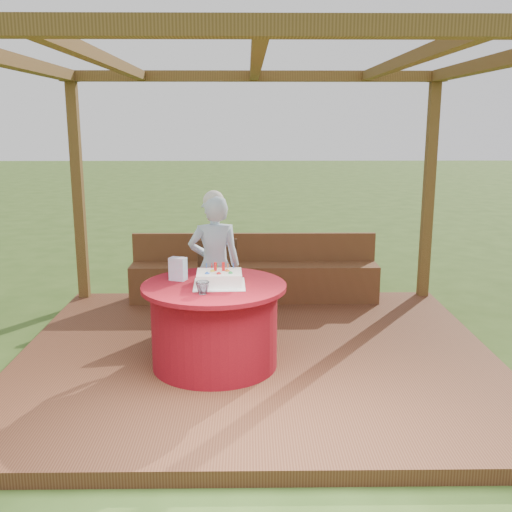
{
  "coord_description": "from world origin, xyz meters",
  "views": [
    {
      "loc": [
        -0.08,
        -5.37,
        2.27
      ],
      "look_at": [
        0.0,
        0.25,
        1.0
      ],
      "focal_mm": 42.0,
      "sensor_mm": 36.0,
      "label": 1
    }
  ],
  "objects": [
    {
      "name": "bench",
      "position": [
        0.0,
        1.72,
        0.38
      ],
      "size": [
        3.0,
        0.42,
        0.8
      ],
      "color": "brown",
      "rests_on": "deck"
    },
    {
      "name": "birthday_cake",
      "position": [
        -0.33,
        -0.33,
        0.93
      ],
      "size": [
        0.46,
        0.46,
        0.19
      ],
      "color": "white",
      "rests_on": "table"
    },
    {
      "name": "elderly_woman",
      "position": [
        -0.42,
        0.51,
        0.86
      ],
      "size": [
        0.57,
        0.41,
        1.49
      ],
      "color": "#A1CBEF",
      "rests_on": "deck"
    },
    {
      "name": "deck",
      "position": [
        0.0,
        0.0,
        0.06
      ],
      "size": [
        4.5,
        4.0,
        0.12
      ],
      "primitive_type": "cube",
      "color": "brown",
      "rests_on": "ground"
    },
    {
      "name": "table",
      "position": [
        -0.38,
        -0.31,
        0.5
      ],
      "size": [
        1.27,
        1.27,
        0.75
      ],
      "color": "maroon",
      "rests_on": "deck"
    },
    {
      "name": "gift_bag",
      "position": [
        -0.71,
        -0.16,
        0.98
      ],
      "size": [
        0.17,
        0.14,
        0.21
      ],
      "primitive_type": "cube",
      "rotation": [
        0.0,
        0.0,
        -0.36
      ],
      "color": "#F29CD3",
      "rests_on": "table"
    },
    {
      "name": "ground",
      "position": [
        0.0,
        0.0,
        0.0
      ],
      "size": [
        60.0,
        60.0,
        0.0
      ],
      "primitive_type": "plane",
      "color": "#33511B",
      "rests_on": "ground"
    },
    {
      "name": "chair",
      "position": [
        -0.4,
        0.94,
        0.61
      ],
      "size": [
        0.49,
        0.49,
        0.88
      ],
      "color": "#3D2413",
      "rests_on": "deck"
    },
    {
      "name": "drinking_glass",
      "position": [
        -0.45,
        -0.61,
        0.93
      ],
      "size": [
        0.13,
        0.13,
        0.11
      ],
      "primitive_type": "imported",
      "rotation": [
        0.0,
        0.0,
        0.2
      ],
      "color": "white",
      "rests_on": "table"
    },
    {
      "name": "pergola",
      "position": [
        0.0,
        0.0,
        2.41
      ],
      "size": [
        4.5,
        4.0,
        2.72
      ],
      "color": "brown",
      "rests_on": "deck"
    }
  ]
}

